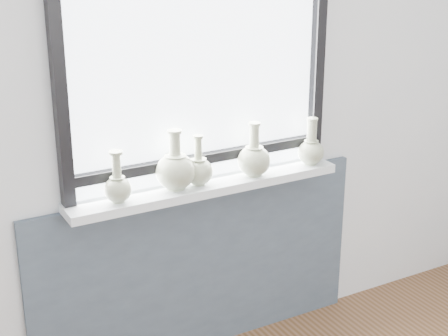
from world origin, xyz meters
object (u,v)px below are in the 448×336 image
vase_e (311,149)px  vase_a (118,186)px  vase_d (254,159)px  vase_c (199,170)px  vase_b (175,169)px  windowsill (207,187)px

vase_e → vase_a: bearing=179.8°
vase_d → vase_e: bearing=0.3°
vase_c → vase_b: bearing=-179.5°
windowsill → vase_a: bearing=-177.5°
vase_e → vase_b: bearing=178.4°
vase_a → vase_d: bearing=-0.4°
vase_d → vase_e: (0.32, 0.00, -0.01)m
windowsill → vase_c: (-0.04, -0.00, 0.09)m
vase_a → vase_b: (0.28, 0.02, 0.02)m
vase_d → vase_e: vase_d is taller
vase_a → vase_c: (0.39, 0.02, 0.00)m
windowsill → vase_d: (0.24, -0.02, 0.10)m
vase_b → vase_e: (0.72, -0.02, -0.02)m
windowsill → vase_e: size_ratio=5.68×
vase_a → vase_d: size_ratio=0.88×
vase_c → vase_a: bearing=-177.4°
vase_a → vase_c: bearing=2.6°
windowsill → vase_d: bearing=-5.7°
vase_b → vase_d: vase_b is taller
vase_a → vase_e: 0.99m
windowsill → vase_e: bearing=-2.2°
vase_b → vase_c: 0.12m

